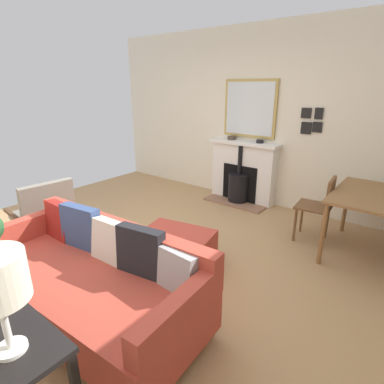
# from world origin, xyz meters

# --- Properties ---
(ground_plane) EXTENTS (4.89, 5.70, 0.01)m
(ground_plane) POSITION_xyz_m (0.00, 0.00, -0.00)
(ground_plane) COLOR tan
(wall_left) EXTENTS (0.12, 5.70, 2.77)m
(wall_left) POSITION_xyz_m (-2.45, 0.00, 1.39)
(wall_left) COLOR silver
(wall_left) RESTS_ON ground
(fireplace) EXTENTS (0.55, 1.18, 1.02)m
(fireplace) POSITION_xyz_m (-2.23, -0.01, 0.45)
(fireplace) COLOR #93664C
(fireplace) RESTS_ON ground
(mirror_over_mantel) EXTENTS (0.04, 0.90, 0.90)m
(mirror_over_mantel) POSITION_xyz_m (-2.36, -0.01, 1.53)
(mirror_over_mantel) COLOR tan
(mantel_bowl_near) EXTENTS (0.14, 0.14, 0.05)m
(mantel_bowl_near) POSITION_xyz_m (-2.27, -0.27, 1.05)
(mantel_bowl_near) COLOR #47382D
(mantel_bowl_near) RESTS_ON fireplace
(mantel_bowl_far) EXTENTS (0.12, 0.12, 0.05)m
(mantel_bowl_far) POSITION_xyz_m (-2.27, 0.25, 1.05)
(mantel_bowl_far) COLOR black
(mantel_bowl_far) RESTS_ON fireplace
(sofa) EXTENTS (1.03, 2.13, 0.83)m
(sofa) POSITION_xyz_m (0.99, 0.36, 0.35)
(sofa) COLOR #B2B2B7
(sofa) RESTS_ON ground
(ottoman) EXTENTS (0.79, 0.88, 0.36)m
(ottoman) POSITION_xyz_m (-0.01, 0.40, 0.23)
(ottoman) COLOR #B2B2B7
(ottoman) RESTS_ON ground
(armchair_accent) EXTENTS (0.73, 0.64, 0.84)m
(armchair_accent) POSITION_xyz_m (0.60, -1.13, 0.46)
(armchair_accent) COLOR #4C3321
(armchair_accent) RESTS_ON ground
(dining_table) EXTENTS (1.13, 0.89, 0.75)m
(dining_table) POSITION_xyz_m (-1.52, 2.05, 0.66)
(dining_table) COLOR olive
(dining_table) RESTS_ON ground
(dining_chair_near_fireplace) EXTENTS (0.43, 0.43, 0.84)m
(dining_chair_near_fireplace) POSITION_xyz_m (-1.53, 1.46, 0.51)
(dining_chair_near_fireplace) COLOR brown
(dining_chair_near_fireplace) RESTS_ON ground
(photo_gallery_row) EXTENTS (0.02, 0.31, 0.38)m
(photo_gallery_row) POSITION_xyz_m (-2.37, 0.97, 1.40)
(photo_gallery_row) COLOR black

